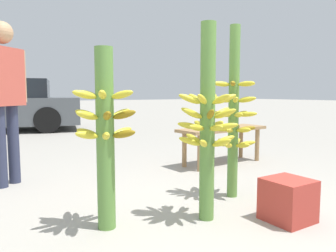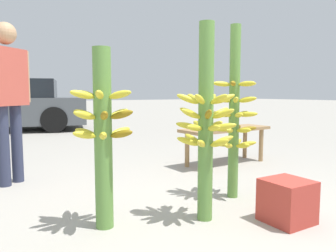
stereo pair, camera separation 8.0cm
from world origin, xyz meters
name	(u,v)px [view 1 (the left image)]	position (x,y,z in m)	size (l,w,h in m)	color
ground_plane	(211,224)	(0.00, 0.00, 0.00)	(80.00, 80.00, 0.00)	#9E998E
banana_stalk_left	(105,133)	(-0.67, 0.36, 0.69)	(0.47, 0.46, 1.28)	#5B8C3D
banana_stalk_center	(207,122)	(0.04, 0.11, 0.75)	(0.45, 0.46, 1.48)	#5B8C3D
banana_stalk_right	(234,113)	(0.60, 0.41, 0.78)	(0.43, 0.43, 1.57)	#5B8C3D
vendor_person	(4,89)	(-1.13, 1.96, 1.01)	(0.53, 0.49, 1.69)	#2D334C
market_bench	(223,133)	(1.49, 1.54, 0.42)	(1.35, 0.50, 0.50)	#99754C
produce_crate	(288,200)	(0.53, -0.25, 0.16)	(0.32, 0.32, 0.32)	#B2382D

